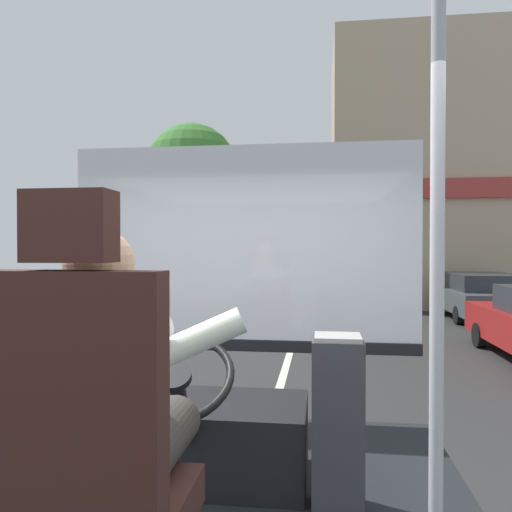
{
  "coord_description": "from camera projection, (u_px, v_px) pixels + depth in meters",
  "views": [
    {
      "loc": [
        0.56,
        -1.87,
        1.93
      ],
      "look_at": [
        0.18,
        1.02,
        1.88
      ],
      "focal_mm": 34.53,
      "sensor_mm": 36.0,
      "label": 1
    }
  ],
  "objects": [
    {
      "name": "handrail_pole",
      "position": [
        437.0,
        310.0,
        1.53
      ],
      "size": [
        0.04,
        0.04,
        2.03
      ],
      "color": "#B7B7BC",
      "rests_on": "bus_floor"
    },
    {
      "name": "street_tree",
      "position": [
        192.0,
        171.0,
        13.9
      ],
      "size": [
        2.56,
        2.56,
        5.44
      ],
      "color": "#4C3828",
      "rests_on": "ground"
    },
    {
      "name": "steering_console",
      "position": [
        201.0,
        436.0,
        2.58
      ],
      "size": [
        1.1,
        1.0,
        0.8
      ],
      "color": "black",
      "rests_on": "bus_floor"
    },
    {
      "name": "ground",
      "position": [
        295.0,
        338.0,
        10.68
      ],
      "size": [
        18.0,
        44.0,
        0.06
      ],
      "color": "#2C2C2C"
    },
    {
      "name": "shop_building",
      "position": [
        504.0,
        174.0,
        16.88
      ],
      "size": [
        11.62,
        4.8,
        8.96
      ],
      "color": "tan",
      "rests_on": "ground"
    },
    {
      "name": "driver_seat",
      "position": [
        91.0,
        476.0,
        1.34
      ],
      "size": [
        0.48,
        0.48,
        1.35
      ],
      "color": "black",
      "rests_on": "bus_floor"
    },
    {
      "name": "fare_box",
      "position": [
        337.0,
        423.0,
        2.26
      ],
      "size": [
        0.23,
        0.22,
        0.81
      ],
      "color": "#333338",
      "rests_on": "bus_floor"
    },
    {
      "name": "bus_driver",
      "position": [
        109.0,
        399.0,
        1.45
      ],
      "size": [
        0.77,
        0.61,
        0.77
      ],
      "color": "#332D28",
      "rests_on": "driver_seat"
    },
    {
      "name": "parked_car_charcoal",
      "position": [
        480.0,
        295.0,
        13.55
      ],
      "size": [
        1.98,
        4.32,
        1.24
      ],
      "color": "#474C51",
      "rests_on": "ground"
    },
    {
      "name": "windshield_panel",
      "position": [
        243.0,
        271.0,
        3.54
      ],
      "size": [
        2.5,
        0.08,
        1.48
      ],
      "color": "white"
    }
  ]
}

